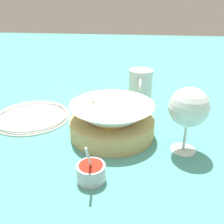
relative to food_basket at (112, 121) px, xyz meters
The scene contains 6 objects.
ground_plane 0.06m from the food_basket, 42.66° to the left, with size 4.00×4.00×0.00m, color teal.
food_basket is the anchor object (origin of this frame).
sauce_cup 0.19m from the food_basket, ahead, with size 0.07×0.06×0.10m.
wine_glass 0.20m from the food_basket, 73.28° to the left, with size 0.09×0.09×0.16m.
beer_mug 0.24m from the food_basket, 163.43° to the left, with size 0.13×0.08×0.12m.
side_plate 0.27m from the food_basket, 104.78° to the right, with size 0.23×0.23×0.01m.
Camera 1 is at (0.55, 0.04, 0.34)m, focal length 40.00 mm.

